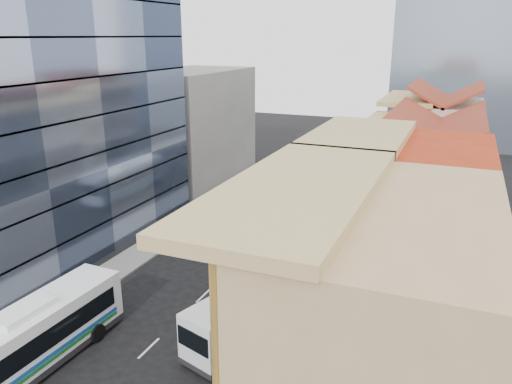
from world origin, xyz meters
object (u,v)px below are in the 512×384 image
at_px(bus_left_near, 28,339).
at_px(bus_left_far, 267,197).
at_px(shophouse_tan, 383,342).
at_px(bus_right, 260,305).
at_px(office_tower, 41,74).

xyz_separation_m(bus_left_near, bus_left_far, (2.87, 28.92, -0.04)).
bearing_deg(shophouse_tan, bus_right, 139.10).
bearing_deg(bus_right, office_tower, -179.16).
height_order(shophouse_tan, office_tower, office_tower).
relative_size(shophouse_tan, office_tower, 0.47).
relative_size(office_tower, bus_left_far, 2.43).
distance_m(shophouse_tan, office_tower, 35.19).
relative_size(office_tower, bus_right, 2.59).
xyz_separation_m(office_tower, bus_left_far, (14.99, 13.63, -13.02)).
bearing_deg(office_tower, bus_left_far, 42.28).
height_order(bus_left_near, bus_left_far, bus_left_near).
height_order(shophouse_tan, bus_right, shophouse_tan).
xyz_separation_m(shophouse_tan, office_tower, (-31.00, 14.00, 9.00)).
bearing_deg(bus_right, shophouse_tan, -23.62).
distance_m(bus_left_near, bus_right, 13.51).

